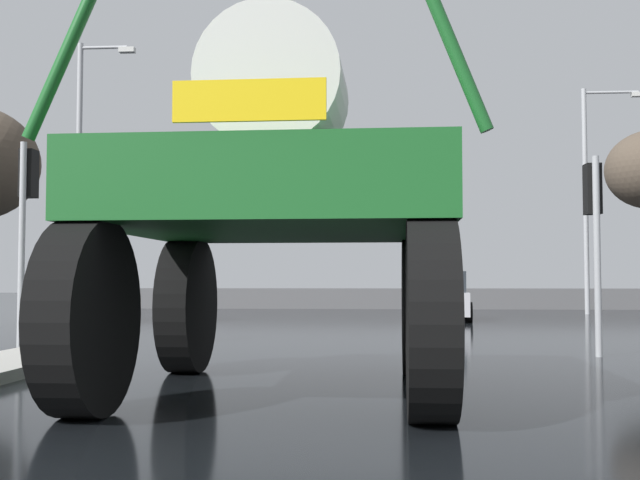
{
  "coord_description": "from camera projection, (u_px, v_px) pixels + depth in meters",
  "views": [
    {
      "loc": [
        0.92,
        -2.31,
        1.22
      ],
      "look_at": [
        0.1,
        8.73,
        1.8
      ],
      "focal_mm": 44.45,
      "sensor_mm": 36.0,
      "label": 1
    }
  ],
  "objects": [
    {
      "name": "ground_plane",
      "position": [
        343.0,
        329.0,
        20.23
      ],
      "size": [
        120.0,
        120.0,
        0.0
      ],
      "primitive_type": "plane",
      "color": "black"
    },
    {
      "name": "oversize_sprayer",
      "position": [
        283.0,
        207.0,
        8.76
      ],
      "size": [
        4.21,
        5.36,
        4.63
      ],
      "rotation": [
        0.0,
        0.0,
        1.55
      ],
      "color": "black",
      "rests_on": "ground"
    },
    {
      "name": "sedan_ahead",
      "position": [
        439.0,
        297.0,
        24.83
      ],
      "size": [
        2.08,
        4.2,
        1.52
      ],
      "rotation": [
        0.0,
        0.0,
        1.51
      ],
      "color": "#B7B7BF",
      "rests_on": "ground"
    },
    {
      "name": "traffic_signal_near_left",
      "position": [
        27.0,
        199.0,
        13.74
      ],
      "size": [
        0.24,
        0.54,
        3.62
      ],
      "color": "#A8AAAF",
      "rests_on": "ground"
    },
    {
      "name": "streetlight_far_left",
      "position": [
        83.0,
        166.0,
        25.15
      ],
      "size": [
        1.86,
        0.24,
        8.84
      ],
      "color": "#A8AAAF",
      "rests_on": "ground"
    },
    {
      "name": "traffic_signal_near_right",
      "position": [
        594.0,
        211.0,
        13.03
      ],
      "size": [
        0.24,
        0.54,
        3.26
      ],
      "color": "#A8AAAF",
      "rests_on": "ground"
    },
    {
      "name": "streetlight_far_right",
      "position": [
        590.0,
        187.0,
        29.25
      ],
      "size": [
        2.32,
        0.24,
        8.38
      ],
      "color": "#A8AAAF",
      "rests_on": "ground"
    },
    {
      "name": "roadside_barrier",
      "position": [
        358.0,
        299.0,
        34.55
      ],
      "size": [
        29.06,
        0.24,
        0.9
      ],
      "primitive_type": "cube",
      "color": "#59595B",
      "rests_on": "ground"
    }
  ]
}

